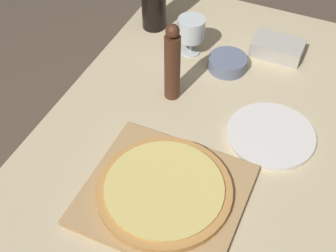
# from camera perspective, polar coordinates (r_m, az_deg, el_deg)

# --- Properties ---
(ground_plane) EXTENTS (12.00, 12.00, 0.00)m
(ground_plane) POSITION_cam_1_polar(r_m,az_deg,el_deg) (1.97, 3.06, -15.11)
(ground_plane) COLOR brown
(dining_table) EXTENTS (0.87, 1.33, 0.76)m
(dining_table) POSITION_cam_1_polar(r_m,az_deg,el_deg) (1.42, 4.09, -2.68)
(dining_table) COLOR #CCB78E
(dining_table) RESTS_ON ground_plane
(cutting_board) EXTENTS (0.39, 0.36, 0.02)m
(cutting_board) POSITION_cam_1_polar(r_m,az_deg,el_deg) (1.18, -0.60, -8.28)
(cutting_board) COLOR tan
(cutting_board) RESTS_ON dining_table
(pizza) EXTENTS (0.34, 0.34, 0.02)m
(pizza) POSITION_cam_1_polar(r_m,az_deg,el_deg) (1.16, -0.61, -7.71)
(pizza) COLOR #C68947
(pizza) RESTS_ON cutting_board
(pepper_mill) EXTENTS (0.05, 0.05, 0.26)m
(pepper_mill) POSITION_cam_1_polar(r_m,az_deg,el_deg) (1.35, 0.53, 7.59)
(pepper_mill) COLOR #4C2819
(pepper_mill) RESTS_ON dining_table
(wine_glass) EXTENTS (0.09, 0.09, 0.13)m
(wine_glass) POSITION_cam_1_polar(r_m,az_deg,el_deg) (1.54, 2.86, 11.65)
(wine_glass) COLOR silver
(wine_glass) RESTS_ON dining_table
(small_bowl) EXTENTS (0.12, 0.12, 0.04)m
(small_bowl) POSITION_cam_1_polar(r_m,az_deg,el_deg) (1.52, 7.27, 7.62)
(small_bowl) COLOR slate
(small_bowl) RESTS_ON dining_table
(dinner_plate) EXTENTS (0.25, 0.25, 0.01)m
(dinner_plate) POSITION_cam_1_polar(r_m,az_deg,el_deg) (1.34, 12.43, -1.08)
(dinner_plate) COLOR white
(dinner_plate) RESTS_ON dining_table
(food_container) EXTENTS (0.17, 0.11, 0.05)m
(food_container) POSITION_cam_1_polar(r_m,az_deg,el_deg) (1.61, 13.19, 9.27)
(food_container) COLOR #BCB7AD
(food_container) RESTS_ON dining_table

